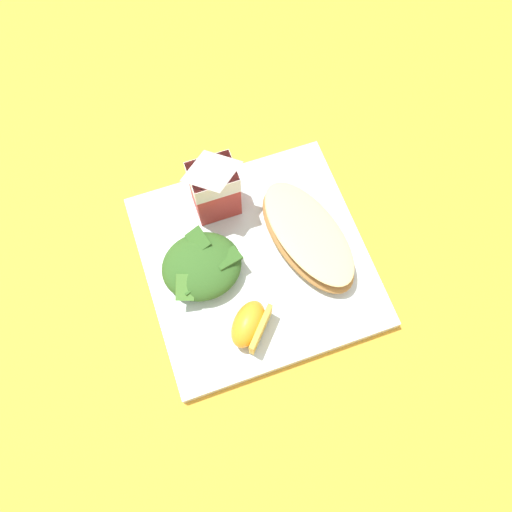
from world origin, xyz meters
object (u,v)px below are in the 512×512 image
white_plate (256,261)px  cheesy_pizza_bread (308,239)px  green_salad_pile (202,266)px  milk_carton (214,184)px  orange_wedge_front (250,325)px

white_plate → cheesy_pizza_bread: 0.07m
green_salad_pile → milk_carton: bearing=61.4°
milk_carton → orange_wedge_front: (-0.01, -0.17, -0.04)m
green_salad_pile → orange_wedge_front: (0.03, -0.09, -0.00)m
white_plate → green_salad_pile: bearing=175.2°
green_salad_pile → white_plate: bearing=-4.8°
cheesy_pizza_bread → green_salad_pile: size_ratio=1.82×
milk_carton → cheesy_pizza_bread: bearing=-44.6°
green_salad_pile → orange_wedge_front: size_ratio=1.47×
white_plate → orange_wedge_front: size_ratio=4.09×
white_plate → milk_carton: bearing=105.1°
milk_carton → orange_wedge_front: bearing=-94.4°
cheesy_pizza_bread → orange_wedge_front: bearing=-142.8°
green_salad_pile → orange_wedge_front: green_salad_pile is taller
green_salad_pile → milk_carton: (0.05, 0.08, 0.04)m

